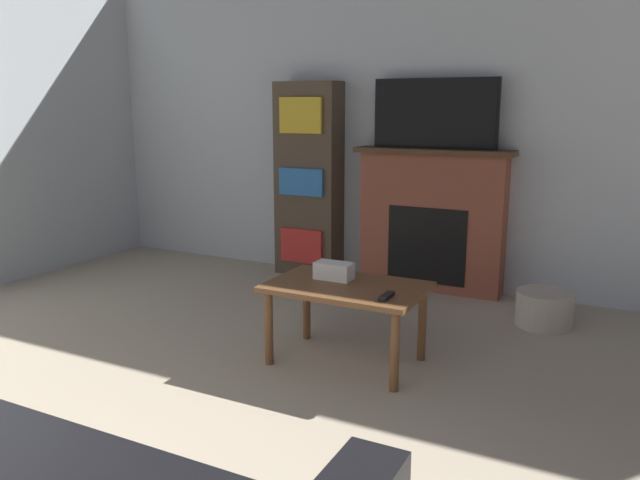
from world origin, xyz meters
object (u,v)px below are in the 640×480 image
fireplace (431,220)px  storage_basket (544,309)px  bookshelf (309,180)px  tv (435,114)px  coffee_table (346,296)px

fireplace → storage_basket: fireplace is taller
bookshelf → storage_basket: size_ratio=4.39×
fireplace → bookshelf: size_ratio=0.75×
tv → coffee_table: bearing=-89.4°
fireplace → storage_basket: size_ratio=3.30×
bookshelf → storage_basket: 2.23m
tv → bookshelf: bearing=-179.8°
bookshelf → tv: bearing=0.2°
storage_basket → coffee_table: bearing=-128.8°
coffee_table → fireplace: bearing=90.6°
fireplace → tv: (0.00, -0.02, 0.83)m
tv → bookshelf: (-1.10, -0.00, -0.57)m
fireplace → bookshelf: (-1.10, -0.02, 0.26)m
coffee_table → storage_basket: coffee_table is taller
fireplace → tv: 0.83m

